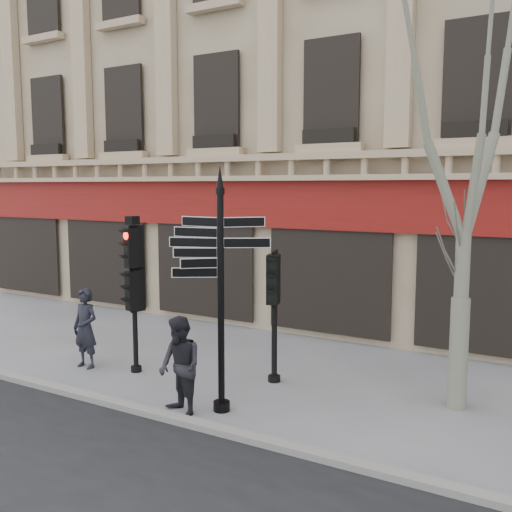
# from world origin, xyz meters

# --- Properties ---
(ground) EXTENTS (80.00, 80.00, 0.00)m
(ground) POSITION_xyz_m (0.00, 0.00, 0.00)
(ground) COLOR slate
(ground) RESTS_ON ground
(kerb) EXTENTS (80.00, 0.25, 0.12)m
(kerb) POSITION_xyz_m (0.00, -1.40, 0.06)
(kerb) COLOR gray
(kerb) RESTS_ON ground
(building) EXTENTS (28.00, 15.52, 18.00)m
(building) POSITION_xyz_m (0.00, 12.48, 8.99)
(building) COLOR #9B8567
(building) RESTS_ON ground
(fingerpost) EXTENTS (2.43, 2.43, 4.45)m
(fingerpost) POSITION_xyz_m (0.21, -0.56, 2.99)
(fingerpost) COLOR black
(fingerpost) RESTS_ON ground
(traffic_signal_main) EXTENTS (0.43, 0.36, 3.45)m
(traffic_signal_main) POSITION_xyz_m (-2.65, 0.34, 2.18)
(traffic_signal_main) COLOR black
(traffic_signal_main) RESTS_ON ground
(traffic_signal_secondary) EXTENTS (0.53, 0.44, 2.70)m
(traffic_signal_secondary) POSITION_xyz_m (0.30, 1.31, 1.88)
(traffic_signal_secondary) COLOR black
(traffic_signal_secondary) RESTS_ON ground
(plane_tree) EXTENTS (3.01, 3.01, 8.00)m
(plane_tree) POSITION_xyz_m (3.90, 1.73, 5.62)
(plane_tree) COLOR gray
(plane_tree) RESTS_ON ground
(pedestrian_a) EXTENTS (0.66, 0.44, 1.81)m
(pedestrian_a) POSITION_xyz_m (-3.84, 0.02, 0.90)
(pedestrian_a) COLOR black
(pedestrian_a) RESTS_ON ground
(pedestrian_b) EXTENTS (1.07, 0.97, 1.79)m
(pedestrian_b) POSITION_xyz_m (-0.31, -1.10, 0.90)
(pedestrian_b) COLOR black
(pedestrian_b) RESTS_ON ground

